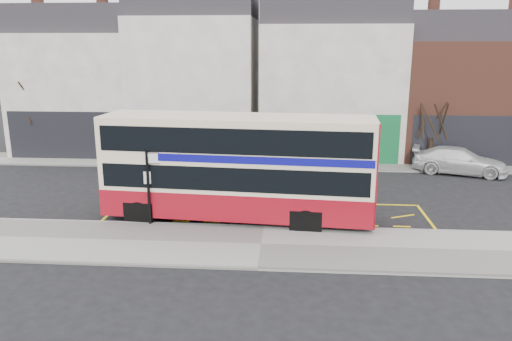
# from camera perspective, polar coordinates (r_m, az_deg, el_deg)

# --- Properties ---
(ground) EXTENTS (120.00, 120.00, 0.00)m
(ground) POSITION_cam_1_polar(r_m,az_deg,el_deg) (20.91, 1.00, -6.32)
(ground) COLOR black
(ground) RESTS_ON ground
(pavement) EXTENTS (40.00, 4.00, 0.15)m
(pavement) POSITION_cam_1_polar(r_m,az_deg,el_deg) (18.75, 0.60, -8.56)
(pavement) COLOR gray
(pavement) RESTS_ON ground
(kerb) EXTENTS (40.00, 0.15, 0.15)m
(kerb) POSITION_cam_1_polar(r_m,az_deg,el_deg) (20.54, 0.94, -6.49)
(kerb) COLOR gray
(kerb) RESTS_ON ground
(far_pavement) EXTENTS (50.00, 3.00, 0.15)m
(far_pavement) POSITION_cam_1_polar(r_m,az_deg,el_deg) (31.42, 2.13, 0.85)
(far_pavement) COLOR gray
(far_pavement) RESTS_ON ground
(road_markings) EXTENTS (14.00, 3.40, 0.01)m
(road_markings) POSITION_cam_1_polar(r_m,az_deg,el_deg) (22.41, 1.23, -4.87)
(road_markings) COLOR yellow
(road_markings) RESTS_ON ground
(terrace_far_left) EXTENTS (8.00, 8.01, 10.80)m
(terrace_far_left) POSITION_cam_1_polar(r_m,az_deg,el_deg) (37.57, -18.91, 9.64)
(terrace_far_left) COLOR white
(terrace_far_left) RESTS_ON ground
(terrace_left) EXTENTS (8.00, 8.01, 11.80)m
(terrace_left) POSITION_cam_1_polar(r_m,az_deg,el_deg) (35.22, -6.68, 10.85)
(terrace_left) COLOR white
(terrace_left) RESTS_ON ground
(terrace_green_shop) EXTENTS (9.00, 8.01, 11.30)m
(terrace_green_shop) POSITION_cam_1_polar(r_m,az_deg,el_deg) (34.70, 8.34, 10.33)
(terrace_green_shop) COLOR white
(terrace_green_shop) RESTS_ON ground
(terrace_right) EXTENTS (9.00, 8.01, 10.30)m
(terrace_right) POSITION_cam_1_polar(r_m,az_deg,el_deg) (36.49, 22.72, 8.80)
(terrace_right) COLOR brown
(terrace_right) RESTS_ON ground
(double_decker_bus) EXTENTS (11.44, 3.49, 4.50)m
(double_decker_bus) POSITION_cam_1_polar(r_m,az_deg,el_deg) (20.87, -2.01, 0.44)
(double_decker_bus) COLOR #F9E1BD
(double_decker_bus) RESTS_ON ground
(bus_stop_post) EXTENTS (0.77, 0.16, 3.07)m
(bus_stop_post) POSITION_cam_1_polar(r_m,az_deg,el_deg) (20.62, -12.06, -1.13)
(bus_stop_post) COLOR black
(bus_stop_post) RESTS_ON pavement
(car_silver) EXTENTS (4.24, 2.66, 1.35)m
(car_silver) POSITION_cam_1_polar(r_m,az_deg,el_deg) (31.08, -12.60, 1.50)
(car_silver) COLOR #B3B3B8
(car_silver) RESTS_ON ground
(car_grey) EXTENTS (4.24, 2.27, 1.33)m
(car_grey) POSITION_cam_1_polar(r_m,az_deg,el_deg) (30.08, 2.28, 1.40)
(car_grey) COLOR #474A4F
(car_grey) RESTS_ON ground
(car_white) EXTENTS (5.63, 3.58, 1.52)m
(car_white) POSITION_cam_1_polar(r_m,az_deg,el_deg) (31.33, 22.21, 1.03)
(car_white) COLOR silver
(car_white) RESTS_ON ground
(street_tree_left) EXTENTS (3.01, 3.01, 6.50)m
(street_tree_left) POSITION_cam_1_polar(r_m,az_deg,el_deg) (35.87, -24.24, 8.35)
(street_tree_left) COLOR black
(street_tree_left) RESTS_ON ground
(street_tree_right) EXTENTS (2.39, 2.39, 5.16)m
(street_tree_right) POSITION_cam_1_polar(r_m,az_deg,el_deg) (31.42, 19.66, 6.42)
(street_tree_right) COLOR black
(street_tree_right) RESTS_ON ground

